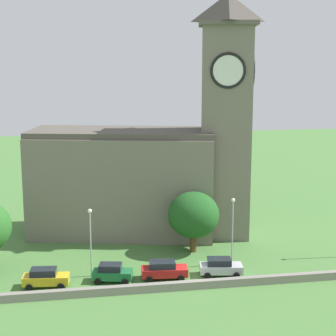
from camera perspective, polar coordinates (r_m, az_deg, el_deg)
name	(u,v)px	position (r m, az deg, el deg)	size (l,w,h in m)	color
ground_plane	(166,236)	(72.29, -0.21, -6.91)	(200.00, 200.00, 0.00)	#477538
church	(150,164)	(71.35, -1.81, 0.37)	(29.27, 14.58, 29.98)	slate
quay_barrier	(195,285)	(56.47, 2.76, -11.77)	(49.55, 0.70, 0.83)	gray
car_yellow	(45,278)	(57.96, -12.35, -10.83)	(4.67, 2.44, 1.90)	gold
car_green	(112,273)	(58.19, -5.72, -10.54)	(4.30, 2.77, 1.87)	#1E6B38
car_red	(164,270)	(58.66, -0.42, -10.30)	(4.87, 2.53, 1.87)	red
car_silver	(221,267)	(59.75, 5.36, -9.96)	(4.65, 2.76, 1.84)	silver
streetlamp_west_mid	(90,232)	(58.47, -7.89, -6.44)	(0.44, 0.44, 7.27)	#9EA0A5
streetlamp_central	(233,221)	(61.40, 6.59, -5.39)	(0.44, 0.44, 7.56)	#9EA0A5
tree_riverside_east	(193,215)	(65.47, 2.61, -4.79)	(5.98, 5.98, 7.16)	brown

